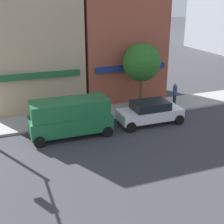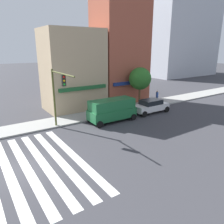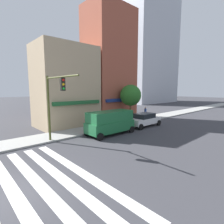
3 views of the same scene
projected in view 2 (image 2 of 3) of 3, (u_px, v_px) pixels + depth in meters
The scene contains 11 objects.
ground_plane at pixel (27, 169), 14.03m from camera, with size 200.00×200.00×0.00m, color #38383D.
sidewalk_left at pixel (6, 132), 19.97m from camera, with size 120.00×3.00×0.15m.
crosswalk_stripes at pixel (27, 168), 14.03m from camera, with size 7.02×10.80×0.01m.
storefront_row at pixel (103, 53), 28.22m from camera, with size 13.89×5.30×15.92m.
traffic_signal at pixel (58, 90), 19.37m from camera, with size 0.32×4.92×5.59m.
van_green at pixel (112, 109), 22.64m from camera, with size 5.02×2.22×2.34m.
sedan_white at pixel (151, 106), 25.74m from camera, with size 4.41×2.02×1.59m.
pedestrian_blue_shirt at pixel (157, 97), 29.37m from camera, with size 0.32×0.32×1.77m.
pedestrian_orange_vest at pixel (100, 107), 24.29m from camera, with size 0.32×0.32×1.77m.
fire_hydrant at pixel (90, 114), 23.30m from camera, with size 0.24×0.24×0.84m.
street_tree at pixel (140, 79), 27.49m from camera, with size 2.82×2.82×4.93m.
Camera 2 is at (-2.39, -13.35, 7.51)m, focal length 35.00 mm.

